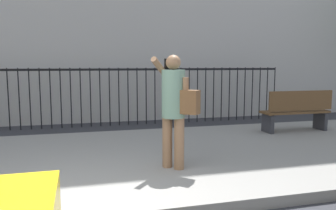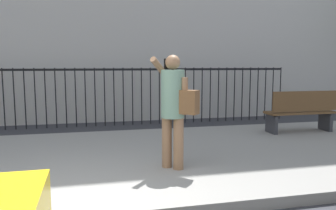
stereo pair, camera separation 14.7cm
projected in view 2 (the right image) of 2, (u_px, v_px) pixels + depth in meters
name	position (u px, v px, depth m)	size (l,w,h in m)	color
sidewalk	(76.00, 163.00, 5.47)	(28.00, 4.40, 0.15)	gray
iron_fence	(80.00, 89.00, 8.93)	(12.03, 0.04, 1.60)	black
pedestrian_on_phone	(174.00, 103.00, 4.83)	(0.69, 0.68, 1.67)	#936B4C
street_bench	(302.00, 111.00, 7.51)	(1.60, 0.45, 0.95)	brown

